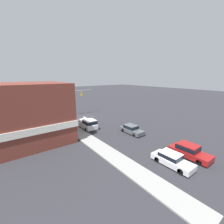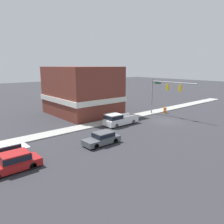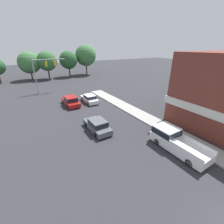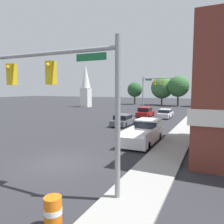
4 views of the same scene
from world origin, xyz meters
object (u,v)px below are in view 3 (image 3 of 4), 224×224
Objects in this scene: car_lead at (97,125)px; car_second_ahead at (71,101)px; car_oncoming at (90,98)px; pickup_truck_parked at (174,140)px.

car_lead is 9.91m from car_second_ahead.
car_second_ahead is 1.05× the size of car_oncoming.
car_second_ahead reaches higher than car_oncoming.
car_lead is 0.93× the size of car_second_ahead.
car_second_ahead is 17.60m from pickup_truck_parked.
car_oncoming is at bearing 95.73° from pickup_truck_parked.
pickup_truck_parked is (4.90, -6.96, 0.17)m from car_lead.
pickup_truck_parked reaches higher than car_oncoming.
car_second_ahead is 0.84× the size of pickup_truck_parked.
car_lead is at bearing 71.45° from car_oncoming.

